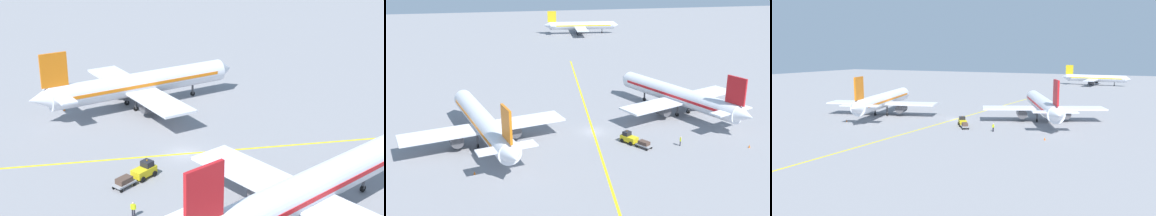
% 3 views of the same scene
% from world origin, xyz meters
% --- Properties ---
extents(ground_plane, '(400.00, 400.00, 0.00)m').
position_xyz_m(ground_plane, '(0.00, 0.00, 0.00)').
color(ground_plane, gray).
extents(apron_yellow_centreline, '(14.74, 119.19, 0.01)m').
position_xyz_m(apron_yellow_centreline, '(0.00, 0.00, 0.00)').
color(apron_yellow_centreline, yellow).
rests_on(apron_yellow_centreline, ground).
extents(airplane_at_gate, '(28.41, 35.09, 10.60)m').
position_xyz_m(airplane_at_gate, '(-19.69, -1.48, 3.71)').
color(airplane_at_gate, silver).
rests_on(airplane_at_gate, ground).
extents(airplane_adjacent_stand, '(27.87, 33.96, 10.60)m').
position_xyz_m(airplane_adjacent_stand, '(19.51, 6.66, 3.71)').
color(airplane_adjacent_stand, silver).
rests_on(airplane_adjacent_stand, ground).
extents(baggage_tug_white, '(2.91, 3.33, 2.11)m').
position_xyz_m(baggage_tug_white, '(4.81, -6.36, 0.90)').
color(baggage_tug_white, gold).
rests_on(baggage_tug_white, ground).
extents(baggage_cart_trailing, '(2.59, 2.94, 1.24)m').
position_xyz_m(baggage_cart_trailing, '(6.60, -9.13, 0.76)').
color(baggage_cart_trailing, gray).
rests_on(baggage_cart_trailing, ground).
extents(ground_crew_worker, '(0.33, 0.55, 1.68)m').
position_xyz_m(ground_crew_worker, '(13.03, -9.43, 0.91)').
color(ground_crew_worker, '#23232D').
rests_on(ground_crew_worker, ground).
extents(traffic_cone_near_nose, '(0.32, 0.32, 0.55)m').
position_xyz_m(traffic_cone_near_nose, '(-21.32, -13.30, 0.28)').
color(traffic_cone_near_nose, orange).
rests_on(traffic_cone_near_nose, ground).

